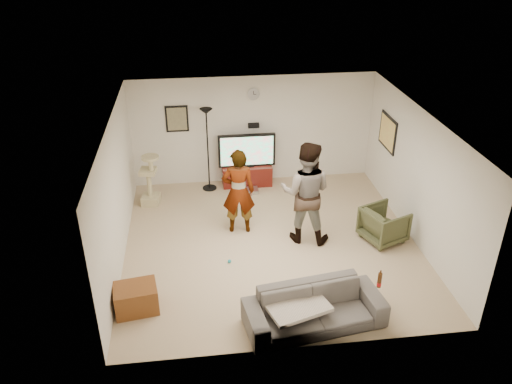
{
  "coord_description": "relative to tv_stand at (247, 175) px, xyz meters",
  "views": [
    {
      "loc": [
        -1.32,
        -8.13,
        5.5
      ],
      "look_at": [
        -0.26,
        0.2,
        1.01
      ],
      "focal_mm": 35.96,
      "sensor_mm": 36.0,
      "label": 1
    }
  ],
  "objects": [
    {
      "name": "floor_lamp",
      "position": [
        -0.88,
        -0.11,
        0.72
      ],
      "size": [
        0.32,
        0.32,
        1.92
      ],
      "primitive_type": "cylinder",
      "color": "black",
      "rests_on": "floor"
    },
    {
      "name": "wall_right",
      "position": [
        2.93,
        -2.5,
        1.01
      ],
      "size": [
        0.04,
        5.5,
        2.5
      ],
      "primitive_type": "cube",
      "color": "white",
      "rests_on": "floor"
    },
    {
      "name": "armchair",
      "position": [
        2.34,
        -2.67,
        0.1
      ],
      "size": [
        0.96,
        0.95,
        0.68
      ],
      "primitive_type": "imported",
      "rotation": [
        0.0,
        0.0,
        1.95
      ],
      "color": "#404327",
      "rests_on": "floor"
    },
    {
      "name": "tv_stand",
      "position": [
        0.0,
        0.0,
        0.0
      ],
      "size": [
        1.13,
        0.45,
        0.47
      ],
      "primitive_type": "cube",
      "color": "#4C120D",
      "rests_on": "floor"
    },
    {
      "name": "person_left",
      "position": [
        -0.38,
        -1.98,
        0.63
      ],
      "size": [
        0.66,
        0.46,
        1.74
      ],
      "primitive_type": "imported",
      "rotation": [
        0.0,
        0.0,
        3.07
      ],
      "color": "#B7B6BE",
      "rests_on": "floor"
    },
    {
      "name": "cat_tree",
      "position": [
        -2.18,
        -0.66,
        0.34
      ],
      "size": [
        0.42,
        0.42,
        1.15
      ],
      "primitive_type": "cube",
      "rotation": [
        0.0,
        0.0,
        -0.16
      ],
      "color": "tan",
      "rests_on": "floor"
    },
    {
      "name": "wall_back",
      "position": [
        0.18,
        0.25,
        1.01
      ],
      "size": [
        5.5,
        0.04,
        2.5
      ],
      "primitive_type": "cube",
      "color": "white",
      "rests_on": "floor"
    },
    {
      "name": "toy_ball",
      "position": [
        -0.66,
        -3.06,
        -0.2
      ],
      "size": [
        0.06,
        0.06,
        0.06
      ],
      "primitive_type": "sphere",
      "color": "teal",
      "rests_on": "floor"
    },
    {
      "name": "side_table",
      "position": [
        -2.22,
        -4.12,
        -0.02
      ],
      "size": [
        0.73,
        0.59,
        0.44
      ],
      "primitive_type": "cube",
      "rotation": [
        0.0,
        0.0,
        0.15
      ],
      "color": "brown",
      "rests_on": "floor"
    },
    {
      "name": "ceiling",
      "position": [
        0.18,
        -2.5,
        2.27
      ],
      "size": [
        5.5,
        5.5,
        0.02
      ],
      "primitive_type": "cube",
      "color": "white",
      "rests_on": "wall_back"
    },
    {
      "name": "person_right",
      "position": [
        0.83,
        -2.43,
        0.77
      ],
      "size": [
        1.17,
        1.04,
        2.0
      ],
      "primitive_type": "imported",
      "rotation": [
        0.0,
        0.0,
        2.8
      ],
      "color": "teal",
      "rests_on": "floor"
    },
    {
      "name": "tv_screen",
      "position": [
        0.0,
        -0.04,
        0.62
      ],
      "size": [
        1.19,
        0.01,
        0.68
      ],
      "primitive_type": "cube",
      "color": "#1BE696",
      "rests_on": "tv"
    },
    {
      "name": "tv",
      "position": [
        0.0,
        0.0,
        0.62
      ],
      "size": [
        1.3,
        0.08,
        0.77
      ],
      "primitive_type": "cube",
      "color": "black",
      "rests_on": "tv_stand"
    },
    {
      "name": "beer_bottle",
      "position": [
        1.46,
        -4.8,
        0.5
      ],
      "size": [
        0.06,
        0.06,
        0.25
      ],
      "primitive_type": "cylinder",
      "color": "#44240D",
      "rests_on": "sofa"
    },
    {
      "name": "wall_speaker",
      "position": [
        0.18,
        0.19,
        1.14
      ],
      "size": [
        0.25,
        0.1,
        0.1
      ],
      "primitive_type": "cube",
      "color": "black",
      "rests_on": "wall_back"
    },
    {
      "name": "wall_front",
      "position": [
        0.18,
        -5.25,
        1.01
      ],
      "size": [
        5.5,
        0.04,
        2.5
      ],
      "primitive_type": "cube",
      "color": "white",
      "rests_on": "floor"
    },
    {
      "name": "picture_back",
      "position": [
        -1.52,
        0.23,
        1.36
      ],
      "size": [
        0.42,
        0.03,
        0.52
      ],
      "primitive_type": "cube",
      "color": "#777053",
      "rests_on": "wall_back"
    },
    {
      "name": "sofa",
      "position": [
        0.49,
        -4.8,
        0.07
      ],
      "size": [
        2.2,
        1.12,
        0.62
      ],
      "primitive_type": "imported",
      "rotation": [
        0.0,
        0.0,
        0.15
      ],
      "color": "#56504C",
      "rests_on": "floor"
    },
    {
      "name": "picture_right",
      "position": [
        2.91,
        -0.9,
        1.26
      ],
      "size": [
        0.03,
        0.78,
        0.62
      ],
      "primitive_type": "cube",
      "color": "#FBC168",
      "rests_on": "wall_right"
    },
    {
      "name": "wall_clock",
      "position": [
        0.18,
        0.22,
        1.86
      ],
      "size": [
        0.26,
        0.04,
        0.26
      ],
      "primitive_type": "cylinder",
      "rotation": [
        1.57,
        0.0,
        0.0
      ],
      "color": "silver",
      "rests_on": "wall_back"
    },
    {
      "name": "floor",
      "position": [
        0.18,
        -2.5,
        -0.25
      ],
      "size": [
        5.5,
        5.5,
        0.02
      ],
      "primitive_type": "cube",
      "color": "tan",
      "rests_on": "ground"
    },
    {
      "name": "throw_blanket",
      "position": [
        0.2,
        -4.8,
        0.18
      ],
      "size": [
        1.07,
        0.94,
        0.06
      ],
      "primitive_type": "cube",
      "rotation": [
        0.0,
        0.0,
        0.31
      ],
      "color": "beige",
      "rests_on": "sofa"
    },
    {
      "name": "wall_left",
      "position": [
        -2.57,
        -2.5,
        1.01
      ],
      "size": [
        0.04,
        5.5,
        2.5
      ],
      "primitive_type": "cube",
      "color": "white",
      "rests_on": "floor"
    },
    {
      "name": "console_box",
      "position": [
        0.01,
        -0.4,
        -0.2
      ],
      "size": [
        0.4,
        0.3,
        0.07
      ],
      "primitive_type": "cube",
      "color": "#B5B5B8",
      "rests_on": "floor"
    }
  ]
}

